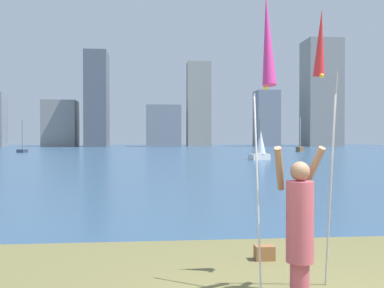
{
  "coord_description": "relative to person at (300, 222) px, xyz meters",
  "views": [
    {
      "loc": [
        -1.64,
        -4.43,
        1.96
      ],
      "look_at": [
        0.47,
        17.99,
        1.62
      ],
      "focal_mm": 40.93,
      "sensor_mm": 36.0,
      "label": 1
    }
  ],
  "objects": [
    {
      "name": "sailboat_2",
      "position": [
        -18.6,
        53.78,
        -0.66
      ],
      "size": [
        1.09,
        1.72,
        4.29
      ],
      "color": "#333D51",
      "rests_on": "ground"
    },
    {
      "name": "skyline_tower_2",
      "position": [
        -13.49,
        91.22,
        9.32
      ],
      "size": [
        4.74,
        7.49,
        20.46
      ],
      "color": "#565B66",
      "rests_on": "ground"
    },
    {
      "name": "skyline_tower_3",
      "position": [
        0.93,
        92.49,
        3.62
      ],
      "size": [
        7.59,
        7.45,
        9.06
      ],
      "color": "gray",
      "rests_on": "ground"
    },
    {
      "name": "sailboat_7",
      "position": [
        7.74,
        32.43,
        0.25
      ],
      "size": [
        2.01,
        1.48,
        3.61
      ],
      "color": "silver",
      "rests_on": "ground"
    },
    {
      "name": "ground",
      "position": [
        -0.19,
        50.14,
        -0.97
      ],
      "size": [
        120.0,
        138.0,
        0.12
      ],
      "color": "brown"
    },
    {
      "name": "skyline_tower_4",
      "position": [
        9.14,
        95.19,
        8.69
      ],
      "size": [
        5.31,
        5.1,
        19.19
      ],
      "color": "gray",
      "rests_on": "ground"
    },
    {
      "name": "kite_flag_left",
      "position": [
        -0.48,
        -0.25,
        2.1
      ],
      "size": [
        0.16,
        0.83,
        3.65
      ],
      "color": "#B2B2B7",
      "rests_on": "ground"
    },
    {
      "name": "skyline_tower_1",
      "position": [
        -21.91,
        95.15,
        4.17
      ],
      "size": [
        7.32,
        7.46,
        10.17
      ],
      "color": "gray",
      "rests_on": "ground"
    },
    {
      "name": "kite_flag_right",
      "position": [
        0.48,
        0.55,
        2.22
      ],
      "size": [
        0.16,
        0.69,
        3.7
      ],
      "color": "#B2B2B7",
      "rests_on": "ground"
    },
    {
      "name": "bag",
      "position": [
        -0.02,
        1.59,
        -0.8
      ],
      "size": [
        0.31,
        0.21,
        0.23
      ],
      "color": "brown",
      "rests_on": "ground"
    },
    {
      "name": "sailboat_1",
      "position": [
        18.93,
        54.07,
        -0.5
      ],
      "size": [
        1.98,
        2.68,
        4.8
      ],
      "color": "brown",
      "rests_on": "ground"
    },
    {
      "name": "skyline_tower_5",
      "position": [
        23.96,
        90.66,
        5.28
      ],
      "size": [
        5.04,
        5.54,
        12.38
      ],
      "color": "gray",
      "rests_on": "ground"
    },
    {
      "name": "person",
      "position": [
        0.0,
        0.0,
        0.0
      ],
      "size": [
        0.68,
        0.5,
        1.85
      ],
      "rotation": [
        0.0,
        0.0,
        -0.09
      ],
      "color": "#B24C59",
      "rests_on": "ground"
    },
    {
      "name": "skyline_tower_6",
      "position": [
        36.63,
        90.67,
        11.04
      ],
      "size": [
        7.78,
        7.16,
        23.9
      ],
      "color": "gray",
      "rests_on": "ground"
    }
  ]
}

